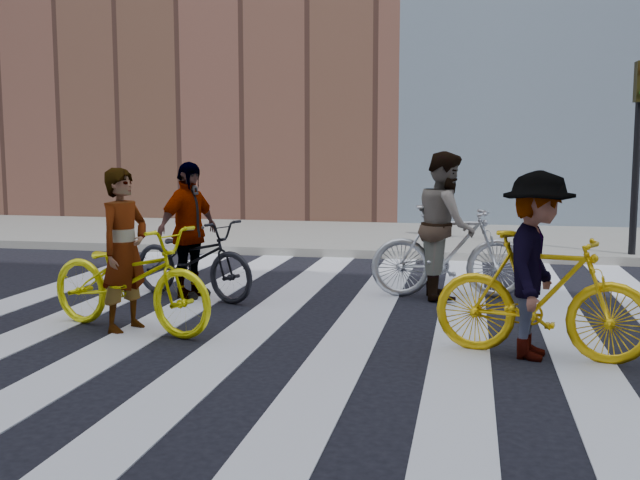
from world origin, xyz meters
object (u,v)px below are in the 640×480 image
(rider_left, at_px, (124,250))
(rider_rear, at_px, (188,230))
(traffic_signal, at_px, (639,127))
(bike_silver_mid, at_px, (449,252))
(bike_yellow_right, at_px, (541,295))
(bike_yellow_left, at_px, (130,278))
(bike_dark_rear, at_px, (193,259))
(rider_mid, at_px, (446,225))
(rider_right, at_px, (536,265))

(rider_left, height_order, rider_rear, rider_rear)
(traffic_signal, xyz_separation_m, bike_silver_mid, (-2.95, -3.50, -1.68))
(bike_yellow_right, height_order, rider_rear, rider_rear)
(bike_yellow_left, bearing_deg, rider_left, 107.39)
(bike_silver_mid, height_order, bike_dark_rear, bike_silver_mid)
(bike_silver_mid, bearing_deg, rider_mid, 82.32)
(traffic_signal, xyz_separation_m, bike_yellow_left, (-6.20, -5.97, -1.72))
(bike_silver_mid, relative_size, rider_right, 1.16)
(bike_dark_rear, distance_m, rider_left, 1.81)
(traffic_signal, bearing_deg, bike_yellow_left, -136.07)
(bike_yellow_right, distance_m, rider_mid, 2.88)
(bike_dark_rear, bearing_deg, rider_left, -160.95)
(bike_dark_rear, bearing_deg, rider_rear, 111.32)
(bike_yellow_right, bearing_deg, rider_rear, 76.46)
(bike_silver_mid, bearing_deg, rider_rear, 94.32)
(bike_yellow_left, xyz_separation_m, rider_right, (4.12, -0.22, 0.30))
(traffic_signal, distance_m, bike_yellow_left, 8.78)
(bike_dark_rear, bearing_deg, traffic_signal, -34.49)
(rider_mid, bearing_deg, rider_left, 119.56)
(bike_silver_mid, distance_m, bike_yellow_right, 2.85)
(bike_yellow_left, distance_m, bike_dark_rear, 1.78)
(bike_silver_mid, distance_m, rider_mid, 0.35)
(rider_left, bearing_deg, bike_silver_mid, -35.79)
(bike_yellow_right, distance_m, rider_left, 4.23)
(bike_yellow_left, relative_size, rider_rear, 1.22)
(bike_yellow_right, relative_size, rider_mid, 1.03)
(bike_yellow_right, distance_m, bike_dark_rear, 4.60)
(rider_right, bearing_deg, traffic_signal, -6.69)
(traffic_signal, bearing_deg, bike_dark_rear, -145.81)
(bike_silver_mid, bearing_deg, rider_left, 119.14)
(rider_mid, height_order, rider_right, rider_mid)
(bike_silver_mid, xyz_separation_m, rider_left, (-3.30, -2.47, 0.26))
(bike_silver_mid, relative_size, rider_rear, 1.14)
(bike_silver_mid, bearing_deg, bike_yellow_right, -168.95)
(rider_left, relative_size, rider_right, 1.00)
(bike_yellow_right, relative_size, rider_left, 1.13)
(rider_left, distance_m, rider_mid, 4.09)
(bike_yellow_left, bearing_deg, bike_yellow_right, -75.65)
(rider_right, distance_m, rider_rear, 4.60)
(bike_yellow_left, relative_size, bike_silver_mid, 1.07)
(rider_left, bearing_deg, rider_rear, 16.73)
(traffic_signal, xyz_separation_m, rider_mid, (-3.00, -3.50, -1.33))
(bike_yellow_left, distance_m, rider_mid, 4.07)
(traffic_signal, height_order, rider_right, traffic_signal)
(bike_yellow_left, relative_size, rider_left, 1.24)
(bike_silver_mid, xyz_separation_m, bike_yellow_right, (0.91, -2.69, -0.01))
(traffic_signal, xyz_separation_m, rider_left, (-6.25, -5.97, -1.42))
(traffic_signal, bearing_deg, rider_left, -136.30)
(bike_silver_mid, bearing_deg, bike_dark_rear, 94.50)
(bike_dark_rear, bearing_deg, bike_silver_mid, -56.50)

